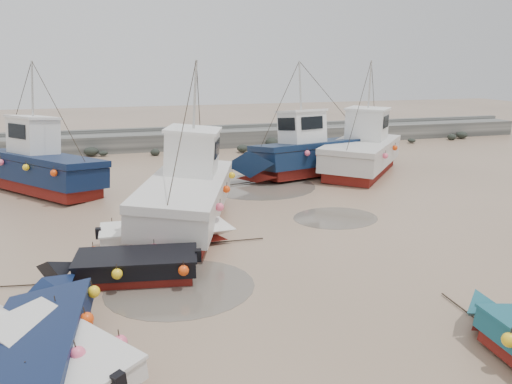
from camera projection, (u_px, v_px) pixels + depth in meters
ground at (245, 259)px, 16.07m from camera, size 120.00×120.00×0.00m
seawall at (165, 141)px, 36.31m from camera, size 60.00×4.92×1.50m
puddle_a at (180, 287)px, 14.06m from camera, size 4.24×4.24×0.01m
puddle_b at (335, 218)px, 20.34m from camera, size 3.51×3.51×0.01m
puddle_d at (260, 186)px, 25.54m from camera, size 5.67×5.67×0.01m
dinghy_0 at (53, 344)px, 10.21m from camera, size 4.03×5.38×1.43m
dinghy_1 at (43, 335)px, 10.59m from camera, size 2.70×6.71×1.43m
dinghy_4 at (124, 264)px, 14.28m from camera, size 5.69×2.27×1.43m
dinghy_5 at (163, 233)px, 16.88m from camera, size 5.69×2.12×1.43m
cabin_boat_0 at (35, 164)px, 24.21m from camera, size 7.13×8.44×6.22m
cabin_boat_1 at (187, 189)px, 19.70m from camera, size 5.55×11.05×6.22m
cabin_boat_2 at (310, 152)px, 27.72m from camera, size 10.68×4.72×6.22m
cabin_boat_3 at (364, 149)px, 28.61m from camera, size 8.03×8.69×6.22m
person at (166, 208)px, 21.67m from camera, size 0.62×0.43×1.65m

